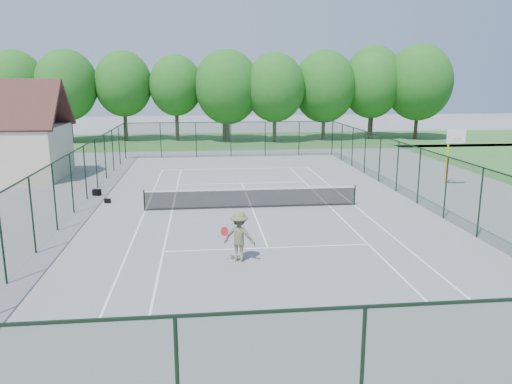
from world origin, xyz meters
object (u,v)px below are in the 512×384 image
at_px(sports_bag_a, 97,192).
at_px(tennis_player, 239,236).
at_px(basketball_goal, 452,145).
at_px(tennis_net, 252,197).

distance_m(sports_bag_a, tennis_player, 13.75).
xyz_separation_m(basketball_goal, sports_bag_a, (-21.59, -0.35, -2.39)).
height_order(basketball_goal, sports_bag_a, basketball_goal).
relative_size(tennis_net, sports_bag_a, 24.67).
distance_m(basketball_goal, sports_bag_a, 21.72).
relative_size(tennis_net, basketball_goal, 3.04).
height_order(sports_bag_a, tennis_player, tennis_player).
bearing_deg(tennis_player, basketball_goal, 40.02).
xyz_separation_m(sports_bag_a, tennis_player, (7.40, -11.56, 0.75)).
bearing_deg(tennis_net, tennis_player, -99.14).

